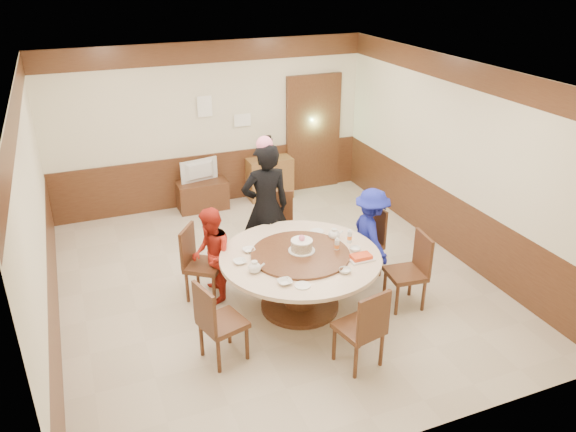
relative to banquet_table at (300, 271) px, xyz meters
name	(u,v)px	position (x,y,z in m)	size (l,w,h in m)	color
room	(273,209)	(-0.09, 0.70, 0.55)	(6.00, 6.04, 2.84)	beige
banquet_table	(300,271)	(0.00, 0.00, 0.00)	(1.96, 1.96, 0.78)	#4B2917
chair_0	(363,255)	(1.13, 0.43, -0.23)	(0.54, 0.54, 0.97)	#4B2917
chair_1	(279,238)	(0.23, 1.32, -0.23)	(0.57, 0.57, 0.97)	#4B2917
chair_2	(203,275)	(-1.05, 0.71, -0.23)	(0.62, 0.61, 0.97)	#4B2917
chair_3	(222,335)	(-1.17, -0.59, -0.23)	(0.55, 0.54, 0.97)	#4B2917
chair_4	(360,340)	(0.17, -1.23, -0.23)	(0.52, 0.53, 0.97)	#4B2917
chair_5	(406,284)	(1.26, -0.44, -0.23)	(0.50, 0.49, 0.97)	#4B2917
person_standing	(266,208)	(-0.04, 1.12, 0.39)	(0.67, 0.44, 1.84)	black
person_red	(211,256)	(-0.96, 0.60, 0.10)	(0.61, 0.48, 1.26)	#B22517
person_blue	(371,235)	(1.17, 0.34, 0.11)	(0.84, 0.48, 1.30)	#18209C
birthday_cake	(302,245)	(0.04, 0.04, 0.32)	(0.33, 0.33, 0.21)	white
teapot_left	(255,268)	(-0.64, -0.18, 0.28)	(0.17, 0.15, 0.13)	white
teapot_right	(334,235)	(0.57, 0.23, 0.28)	(0.17, 0.15, 0.13)	white
bowl_0	(249,250)	(-0.55, 0.32, 0.24)	(0.15, 0.15, 0.04)	white
bowl_1	(345,271)	(0.31, -0.57, 0.24)	(0.15, 0.15, 0.05)	white
bowl_2	(285,282)	(-0.41, -0.53, 0.24)	(0.16, 0.16, 0.04)	white
bowl_3	(355,249)	(0.67, -0.15, 0.24)	(0.13, 0.13, 0.04)	white
bowl_4	(240,262)	(-0.74, 0.08, 0.24)	(0.15, 0.15, 0.04)	white
saucer_near	(303,285)	(-0.25, -0.65, 0.22)	(0.18, 0.18, 0.01)	white
saucer_far	(317,231)	(0.45, 0.50, 0.22)	(0.18, 0.18, 0.01)	white
shrimp_platter	(361,257)	(0.63, -0.37, 0.24)	(0.30, 0.20, 0.06)	white
bottle_0	(337,245)	(0.45, -0.08, 0.30)	(0.06, 0.06, 0.16)	white
bottle_1	(350,237)	(0.70, 0.07, 0.30)	(0.06, 0.06, 0.16)	white
tv_stand	(202,195)	(-0.39, 3.44, -0.28)	(0.85, 0.45, 0.50)	#4B2917
television	(201,171)	(-0.39, 3.44, 0.16)	(0.67, 0.09, 0.39)	gray
side_cabinet	(270,178)	(0.88, 3.47, -0.16)	(0.80, 0.40, 0.75)	brown
thermos	(269,148)	(0.86, 3.47, 0.41)	(0.15, 0.15, 0.38)	silver
notice_left	(205,106)	(-0.20, 3.64, 1.22)	(0.25, 0.00, 0.35)	white
notice_right	(242,120)	(0.45, 3.64, 0.92)	(0.30, 0.00, 0.22)	white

